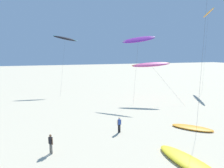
{
  "coord_description": "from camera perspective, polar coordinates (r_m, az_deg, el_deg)",
  "views": [
    {
      "loc": [
        -4.22,
        4.59,
        8.3
      ],
      "look_at": [
        1.96,
        22.14,
        5.39
      ],
      "focal_mm": 31.45,
      "sensor_mm": 36.0,
      "label": 1
    }
  ],
  "objects": [
    {
      "name": "person_near_left",
      "position": [
        17.75,
        -17.39,
        -16.08
      ],
      "size": [
        0.36,
        0.42,
        1.69
      ],
      "color": "slate",
      "rests_on": "ground"
    },
    {
      "name": "flying_kite_5",
      "position": [
        44.49,
        -13.49,
        12.76
      ],
      "size": [
        5.16,
        6.37,
        12.39
      ],
      "color": "black",
      "rests_on": "ground"
    },
    {
      "name": "person_foreground_walker",
      "position": [
        21.11,
        2.11,
        -11.59
      ],
      "size": [
        0.5,
        0.25,
        1.67
      ],
      "color": "black",
      "rests_on": "ground"
    },
    {
      "name": "flying_kite_2",
      "position": [
        54.58,
        26.19,
        18.03
      ],
      "size": [
        6.33,
        7.6,
        18.63
      ],
      "color": "orange",
      "rests_on": "ground"
    },
    {
      "name": "flying_kite_3",
      "position": [
        34.5,
        7.67,
        12.66
      ],
      "size": [
        5.26,
        4.92,
        11.52
      ],
      "color": "purple",
      "rests_on": "ground"
    },
    {
      "name": "flying_kite_1",
      "position": [
        34.5,
        11.19,
        5.57
      ],
      "size": [
        6.73,
        6.96,
        7.13
      ],
      "color": "#EA5193",
      "rests_on": "ground"
    },
    {
      "name": "grounded_kite_3",
      "position": [
        24.02,
        22.3,
        -11.67
      ],
      "size": [
        4.09,
        4.18,
        0.27
      ],
      "color": "orange",
      "rests_on": "ground"
    },
    {
      "name": "grounded_kite_2",
      "position": [
        16.88,
        21.61,
        -20.46
      ],
      "size": [
        2.62,
        6.28,
        0.4
      ],
      "color": "yellow",
      "rests_on": "ground"
    }
  ]
}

